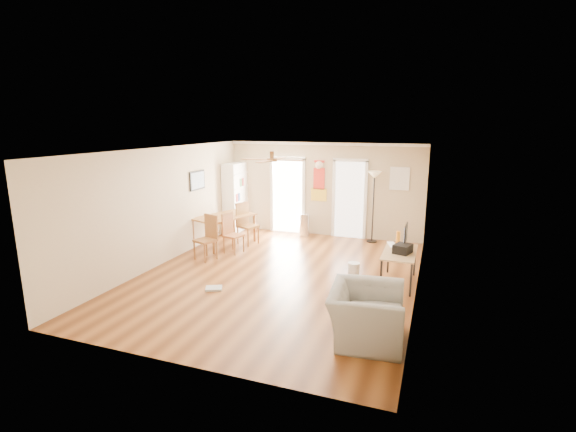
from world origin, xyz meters
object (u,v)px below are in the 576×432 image
at_px(dining_chair_right_b, 234,233).
at_px(wastebasket_b, 363,303).
at_px(armchair, 366,314).
at_px(computer_desk, 399,268).
at_px(dining_table, 225,230).
at_px(dining_chair_near, 205,238).
at_px(wastebasket_a, 354,269).
at_px(trash_can, 304,225).
at_px(torchiere_lamp, 373,207).
at_px(dining_chair_right_a, 248,224).
at_px(printer, 403,249).
at_px(bookshelf, 235,197).

relative_size(dining_chair_right_b, wastebasket_b, 2.88).
bearing_deg(armchair, computer_desk, -11.01).
xyz_separation_m(dining_table, wastebasket_b, (4.11, -2.82, -0.22)).
bearing_deg(wastebasket_b, dining_chair_near, 158.14).
bearing_deg(wastebasket_a, dining_table, 162.54).
height_order(dining_table, armchair, armchair).
xyz_separation_m(trash_can, torchiere_lamp, (1.89, 0.03, 0.63)).
bearing_deg(trash_can, torchiere_lamp, 0.98).
xyz_separation_m(dining_chair_right_a, wastebasket_b, (3.56, -3.08, -0.37)).
xyz_separation_m(computer_desk, printer, (0.06, -0.08, 0.42)).
distance_m(dining_chair_right_b, torchiere_lamp, 3.73).
xyz_separation_m(dining_chair_near, wastebasket_a, (3.46, 0.10, -0.37)).
height_order(bookshelf, wastebasket_a, bookshelf).
xyz_separation_m(dining_chair_right_b, torchiere_lamp, (3.04, 2.11, 0.46)).
relative_size(dining_chair_right_a, printer, 3.18).
bearing_deg(wastebasket_a, computer_desk, -8.24).
bearing_deg(dining_chair_near, wastebasket_a, 20.58).
xyz_separation_m(bookshelf, wastebasket_a, (4.01, -2.54, -0.86)).
xyz_separation_m(bookshelf, dining_table, (0.38, -1.40, -0.61)).
height_order(dining_chair_near, torchiere_lamp, torchiere_lamp).
bearing_deg(computer_desk, printer, -54.36).
bearing_deg(bookshelf, dining_table, -83.84).
distance_m(dining_chair_right_a, wastebasket_a, 3.41).
bearing_deg(trash_can, bookshelf, -176.57).
distance_m(dining_chair_near, armchair, 4.80).
bearing_deg(dining_table, computer_desk, -15.66).
bearing_deg(torchiere_lamp, dining_chair_right_b, -145.16).
relative_size(dining_chair_right_b, printer, 2.86).
bearing_deg(printer, dining_table, -177.87).
bearing_deg(dining_chair_near, wastebasket_b, -2.87).
distance_m(dining_table, dining_chair_near, 1.26).
relative_size(dining_chair_near, armchair, 0.86).
height_order(dining_chair_near, trash_can, dining_chair_near).
xyz_separation_m(dining_table, dining_chair_near, (0.17, -1.24, 0.13)).
distance_m(dining_chair_near, wastebasket_b, 4.26).
bearing_deg(dining_table, printer, -16.42).
height_order(computer_desk, wastebasket_a, computer_desk).
bearing_deg(trash_can, wastebasket_a, -54.11).
distance_m(dining_table, wastebasket_a, 3.81).
xyz_separation_m(bookshelf, dining_chair_right_a, (0.93, -1.14, -0.46)).
height_order(bookshelf, dining_chair_right_a, bookshelf).
relative_size(printer, armchair, 0.28).
distance_m(computer_desk, printer, 0.43).
bearing_deg(bookshelf, wastebasket_a, -41.41).
bearing_deg(computer_desk, torchiere_lamp, 108.64).
bearing_deg(dining_chair_right_b, trash_can, -16.75).
height_order(dining_chair_near, wastebasket_a, dining_chair_near).
xyz_separation_m(printer, armchair, (-0.30, -2.32, -0.36)).
height_order(trash_can, printer, printer).
bearing_deg(bookshelf, computer_desk, -37.55).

